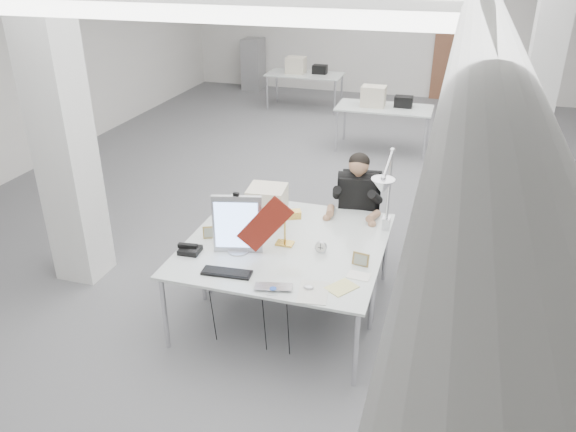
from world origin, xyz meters
name	(u,v)px	position (x,y,z in m)	size (l,w,h in m)	color
room_shell	(342,89)	(0.04, 0.13, 1.69)	(10.04, 14.04, 3.24)	#59595C
desk_main	(270,268)	(0.00, -2.50, 0.74)	(1.80, 0.90, 0.03)	silver
desk_second	(299,223)	(0.00, -1.60, 0.74)	(1.80, 0.90, 0.03)	silver
bg_desk_a	(384,108)	(0.20, 3.00, 0.74)	(1.60, 0.80, 0.03)	silver
bg_desk_b	(305,74)	(-1.80, 5.20, 0.74)	(1.60, 0.80, 0.03)	silver
filing_cabinet	(253,64)	(-3.50, 6.65, 0.60)	(0.45, 0.55, 1.20)	gray
office_chair	(356,222)	(0.48, -1.02, 0.54)	(0.53, 0.53, 1.09)	black
seated_person	(357,194)	(0.48, -1.07, 0.90)	(0.53, 0.66, 0.99)	black
monitor	(237,224)	(-0.36, -2.33, 1.03)	(0.44, 0.04, 0.55)	#A7A7AB
pennant	(265,224)	(-0.09, -2.36, 1.08)	(0.53, 0.01, 0.22)	maroon
keyboard	(227,273)	(-0.31, -2.71, 0.77)	(0.42, 0.14, 0.02)	black
laptop	(273,290)	(0.14, -2.86, 0.77)	(0.30, 0.19, 0.02)	#A2A2A7
mouse	(308,287)	(0.41, -2.74, 0.77)	(0.09, 0.06, 0.03)	silver
bankers_lamp	(285,227)	(0.00, -2.08, 0.93)	(0.31, 0.12, 0.35)	gold
desk_phone	(190,250)	(-0.77, -2.47, 0.78)	(0.18, 0.17, 0.05)	black
picture_frame_left	(211,232)	(-0.70, -2.16, 0.81)	(0.15, 0.01, 0.12)	tan
picture_frame_right	(361,259)	(0.74, -2.25, 0.81)	(0.15, 0.01, 0.12)	#A18245
desk_clock	(321,247)	(0.36, -2.13, 0.81)	(0.11, 0.11, 0.03)	silver
paper_stack_a	(313,292)	(0.46, -2.78, 0.76)	(0.23, 0.33, 0.01)	silver
paper_stack_b	(342,287)	(0.66, -2.64, 0.76)	(0.17, 0.24, 0.01)	#E6DF89
paper_stack_c	(359,276)	(0.76, -2.43, 0.76)	(0.19, 0.13, 0.01)	white
beige_monitor	(267,203)	(-0.32, -1.63, 0.93)	(0.36, 0.34, 0.34)	beige
architect_lamp	(386,195)	(0.85, -1.74, 1.21)	(0.24, 0.71, 0.92)	silver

